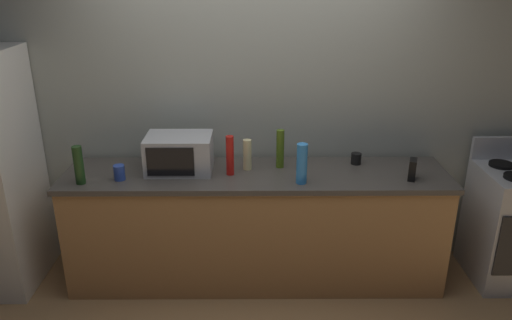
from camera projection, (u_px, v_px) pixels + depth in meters
The scene contains 12 objects.
ground_plane at pixel (256, 308), 3.63m from camera, with size 8.00×8.00×0.00m, color #A87F51.
back_wall at pixel (256, 99), 3.90m from camera, with size 6.40×0.10×2.70m, color #9EA399.
counter_run at pixel (256, 226), 3.84m from camera, with size 2.84×0.64×0.90m.
microwave at pixel (179, 153), 3.67m from camera, with size 0.48×0.35×0.27m.
cordless_phone at pixel (412, 169), 3.54m from camera, with size 0.05×0.11×0.15m, color black.
bottle_olive_oil at pixel (280, 149), 3.73m from camera, with size 0.06×0.06×0.29m, color #4C6B19.
bottle_spray_cleaner at pixel (302, 164), 3.46m from camera, with size 0.08×0.08×0.29m, color #338CE5.
bottle_wine at pixel (79, 165), 3.45m from camera, with size 0.07×0.07×0.27m, color #1E3F19.
bottle_hand_soap at pixel (247, 155), 3.70m from camera, with size 0.06×0.06×0.23m, color beige.
bottle_hot_sauce at pixel (230, 156), 3.60m from camera, with size 0.06×0.06×0.29m, color red.
mug_blue at pixel (119, 173), 3.54m from camera, with size 0.08×0.08×0.11m, color #2D4CB2.
mug_black at pixel (356, 159), 3.83m from camera, with size 0.08×0.08×0.09m, color black.
Camera 1 is at (-0.02, -3.00, 2.32)m, focal length 35.04 mm.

